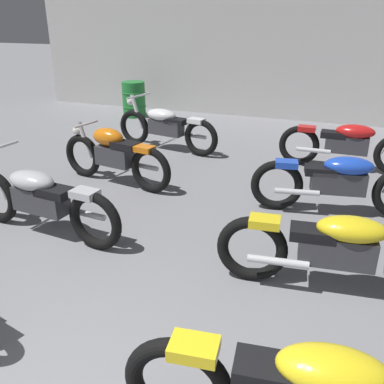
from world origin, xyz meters
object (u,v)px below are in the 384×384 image
Objects in this scene: motorcycle_left_row_3 at (166,126)px; motorcycle_right_row_2 at (339,181)px; motorcycle_left_row_1 at (40,198)px; motorcycle_right_row_1 at (338,248)px; oil_drum at (134,99)px; motorcycle_left_row_2 at (114,155)px; motorcycle_right_row_3 at (348,143)px.

motorcycle_right_row_2 is at bearing -29.34° from motorcycle_left_row_3.
motorcycle_right_row_1 is (3.23, 0.03, 0.00)m from motorcycle_left_row_1.
motorcycle_left_row_1 is 6.13m from oil_drum.
motorcycle_left_row_2 is 0.91× the size of motorcycle_right_row_2.
motorcycle_left_row_3 is 3.21m from motorcycle_right_row_3.
motorcycle_right_row_2 is at bearing -91.51° from motorcycle_right_row_3.
oil_drum is (-5.11, 5.81, -0.03)m from motorcycle_right_row_1.
motorcycle_right_row_1 is at bearing -87.69° from motorcycle_right_row_2.
motorcycle_left_row_2 is 0.90× the size of motorcycle_right_row_1.
motorcycle_left_row_3 reaches higher than motorcycle_left_row_2.
motorcycle_left_row_2 is 2.31× the size of oil_drum.
motorcycle_left_row_1 is 4.77m from motorcycle_right_row_3.
oil_drum is (-5.08, 2.30, -0.03)m from motorcycle_right_row_3.
motorcycle_left_row_1 is 1.01× the size of motorcycle_right_row_2.
motorcycle_right_row_3 is (3.21, 0.00, 0.00)m from motorcycle_left_row_3.
motorcycle_right_row_2 and motorcycle_right_row_3 have the same top height.
motorcycle_right_row_1 is 1.00× the size of motorcycle_right_row_3.
motorcycle_left_row_3 is 1.00× the size of motorcycle_right_row_2.
motorcycle_right_row_2 is at bearing -39.01° from oil_drum.
motorcycle_left_row_3 is 4.77m from motorcycle_right_row_1.
motorcycle_right_row_2 is at bearing 1.31° from motorcycle_left_row_2.
motorcycle_left_row_2 is at bearing -90.39° from motorcycle_left_row_3.
motorcycle_right_row_1 is (3.23, -3.51, 0.00)m from motorcycle_left_row_3.
motorcycle_right_row_3 is at bearing 29.90° from motorcycle_left_row_2.
motorcycle_right_row_3 is (0.05, 1.78, 0.00)m from motorcycle_right_row_2.
motorcycle_right_row_2 reaches higher than oil_drum.
motorcycle_left_row_3 is at bearing -179.95° from motorcycle_right_row_3.
motorcycle_right_row_3 reaches higher than oil_drum.
motorcycle_right_row_2 is (-0.07, 1.73, 0.00)m from motorcycle_right_row_1.
motorcycle_right_row_2 is 0.99× the size of motorcycle_right_row_3.
motorcycle_right_row_2 is (3.18, 0.07, -0.01)m from motorcycle_left_row_2.
motorcycle_right_row_1 reaches higher than oil_drum.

